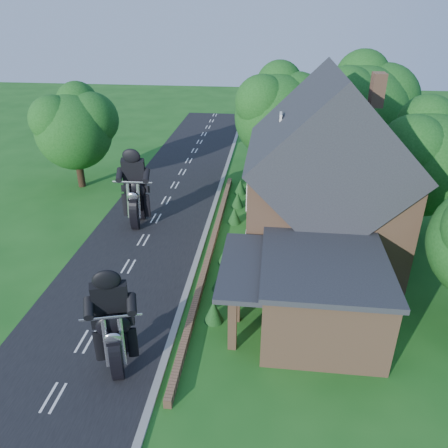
# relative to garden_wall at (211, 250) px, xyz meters

# --- Properties ---
(ground) EXTENTS (120.00, 120.00, 0.00)m
(ground) POSITION_rel_garden_wall_xyz_m (-4.30, -5.00, -0.20)
(ground) COLOR #1A5818
(ground) RESTS_ON ground
(road) EXTENTS (7.00, 80.00, 0.02)m
(road) POSITION_rel_garden_wall_xyz_m (-4.30, -5.00, -0.19)
(road) COLOR black
(road) RESTS_ON ground
(kerb) EXTENTS (0.30, 80.00, 0.12)m
(kerb) POSITION_rel_garden_wall_xyz_m (-0.65, -5.00, -0.14)
(kerb) COLOR gray
(kerb) RESTS_ON ground
(garden_wall) EXTENTS (0.30, 22.00, 0.40)m
(garden_wall) POSITION_rel_garden_wall_xyz_m (0.00, 0.00, 0.00)
(garden_wall) COLOR #906649
(garden_wall) RESTS_ON ground
(house) EXTENTS (9.54, 8.64, 10.24)m
(house) POSITION_rel_garden_wall_xyz_m (6.19, 1.00, 4.14)
(house) COLOR #906649
(house) RESTS_ON ground
(annex) EXTENTS (7.05, 5.94, 3.44)m
(annex) POSITION_rel_garden_wall_xyz_m (5.57, -5.80, 1.57)
(annex) COLOR #906649
(annex) RESTS_ON ground
(tree_house_right) EXTENTS (6.51, 6.00, 8.40)m
(tree_house_right) POSITION_rel_garden_wall_xyz_m (12.35, 3.62, 4.99)
(tree_house_right) COLOR black
(tree_house_right) RESTS_ON ground
(tree_behind_house) EXTENTS (7.81, 7.20, 10.08)m
(tree_behind_house) POSITION_rel_garden_wall_xyz_m (9.88, 11.14, 6.03)
(tree_behind_house) COLOR black
(tree_behind_house) RESTS_ON ground
(tree_behind_left) EXTENTS (6.94, 6.40, 9.16)m
(tree_behind_left) POSITION_rel_garden_wall_xyz_m (3.86, 12.13, 5.53)
(tree_behind_left) COLOR black
(tree_behind_left) RESTS_ON ground
(tree_far_road) EXTENTS (6.08, 5.60, 7.84)m
(tree_far_road) POSITION_rel_garden_wall_xyz_m (-11.16, 9.11, 4.64)
(tree_far_road) COLOR black
(tree_far_road) RESTS_ON ground
(shrub_a) EXTENTS (0.90, 0.90, 1.10)m
(shrub_a) POSITION_rel_garden_wall_xyz_m (1.00, -6.00, 0.35)
(shrub_a) COLOR #123A14
(shrub_a) RESTS_ON ground
(shrub_b) EXTENTS (0.90, 0.90, 1.10)m
(shrub_b) POSITION_rel_garden_wall_xyz_m (1.00, -3.50, 0.35)
(shrub_b) COLOR #123A14
(shrub_b) RESTS_ON ground
(shrub_c) EXTENTS (0.90, 0.90, 1.10)m
(shrub_c) POSITION_rel_garden_wall_xyz_m (1.00, -1.00, 0.35)
(shrub_c) COLOR #123A14
(shrub_c) RESTS_ON ground
(shrub_d) EXTENTS (0.90, 0.90, 1.10)m
(shrub_d) POSITION_rel_garden_wall_xyz_m (1.00, 4.00, 0.35)
(shrub_d) COLOR #123A14
(shrub_d) RESTS_ON ground
(shrub_e) EXTENTS (0.90, 0.90, 1.10)m
(shrub_e) POSITION_rel_garden_wall_xyz_m (1.00, 6.50, 0.35)
(shrub_e) COLOR #123A14
(shrub_e) RESTS_ON ground
(shrub_f) EXTENTS (0.90, 0.90, 1.10)m
(shrub_f) POSITION_rel_garden_wall_xyz_m (1.00, 9.00, 0.35)
(shrub_f) COLOR #123A14
(shrub_f) RESTS_ON ground
(motorcycle_lead) EXTENTS (0.79, 1.56, 1.41)m
(motorcycle_lead) POSITION_rel_garden_wall_xyz_m (-2.35, -9.25, 0.51)
(motorcycle_lead) COLOR black
(motorcycle_lead) RESTS_ON ground
(motorcycle_follow) EXTENTS (0.47, 1.68, 1.55)m
(motorcycle_follow) POSITION_rel_garden_wall_xyz_m (-5.18, 3.02, 0.58)
(motorcycle_follow) COLOR black
(motorcycle_follow) RESTS_ON ground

